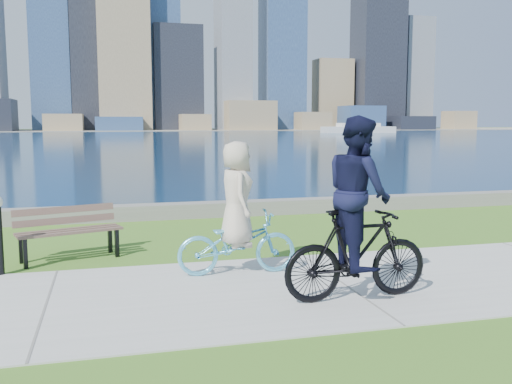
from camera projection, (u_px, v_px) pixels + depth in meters
ground at (343, 285)px, 8.11m from camera, size 320.00×320.00×0.00m
concrete_path at (343, 284)px, 8.11m from camera, size 80.00×3.50×0.02m
seawall at (243, 208)px, 14.04m from camera, size 90.00×0.50×0.35m
bay_water at (131, 138)px, 77.23m from camera, size 320.00×131.00×0.01m
far_shore at (121, 130)px, 132.91m from camera, size 320.00×30.00×0.12m
city_skyline at (126, 25)px, 129.64m from camera, size 177.80×22.74×76.00m
ferry_far at (358, 129)px, 106.29m from camera, size 13.59×3.88×1.84m
park_bench at (68, 228)px, 9.56m from camera, size 1.79×1.05×0.87m
cyclist_woman at (237, 225)px, 8.54m from camera, size 0.69×1.82×2.00m
cyclist_man at (357, 224)px, 7.28m from camera, size 0.75×1.98×2.37m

